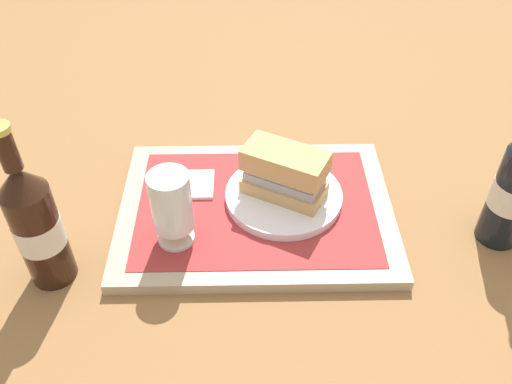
% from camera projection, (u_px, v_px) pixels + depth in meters
% --- Properties ---
extents(ground_plane, '(3.00, 3.00, 0.00)m').
position_uv_depth(ground_plane, '(256.00, 214.00, 0.88)').
color(ground_plane, olive).
extents(tray, '(0.44, 0.32, 0.02)m').
position_uv_depth(tray, '(256.00, 210.00, 0.88)').
color(tray, tan).
rests_on(tray, ground_plane).
extents(placemat, '(0.38, 0.27, 0.00)m').
position_uv_depth(placemat, '(256.00, 205.00, 0.87)').
color(placemat, '#9E2D2D').
rests_on(placemat, tray).
extents(plate, '(0.19, 0.19, 0.01)m').
position_uv_depth(plate, '(284.00, 196.00, 0.88)').
color(plate, white).
rests_on(plate, placemat).
extents(sandwich, '(0.14, 0.12, 0.08)m').
position_uv_depth(sandwich, '(283.00, 172.00, 0.84)').
color(sandwich, tan).
rests_on(sandwich, plate).
extents(beer_glass, '(0.06, 0.06, 0.12)m').
position_uv_depth(beer_glass, '(172.00, 207.00, 0.77)').
color(beer_glass, silver).
rests_on(beer_glass, placemat).
extents(napkin_folded, '(0.09, 0.07, 0.01)m').
position_uv_depth(napkin_folded, '(187.00, 184.00, 0.90)').
color(napkin_folded, white).
rests_on(napkin_folded, placemat).
extents(beer_bottle, '(0.07, 0.07, 0.27)m').
position_uv_depth(beer_bottle, '(36.00, 225.00, 0.72)').
color(beer_bottle, black).
rests_on(beer_bottle, ground_plane).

